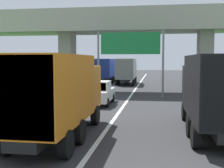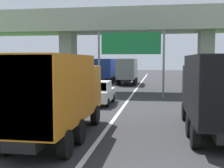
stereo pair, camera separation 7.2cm
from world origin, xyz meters
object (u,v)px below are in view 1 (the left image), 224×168
object	(u,v)px
truck_silver	(127,70)
truck_blue	(106,69)
car_white	(99,93)
overhead_highway_sign	(130,48)
truck_black	(215,90)
truck_orange	(58,92)

from	to	relation	value
truck_silver	truck_blue	bearing A→B (deg)	146.60
truck_blue	car_white	xyz separation A→B (m)	(3.06, -20.36, -1.08)
overhead_highway_sign	car_white	distance (m)	6.16
overhead_highway_sign	truck_silver	size ratio (longest dim) A/B	0.81
overhead_highway_sign	truck_silver	distance (m)	13.73
overhead_highway_sign	truck_blue	bearing A→B (deg)	107.52
overhead_highway_sign	truck_black	bearing A→B (deg)	-68.75
truck_black	car_white	world-z (taller)	truck_black
truck_orange	truck_blue	bearing A→B (deg)	96.19
overhead_highway_sign	truck_silver	xyz separation A→B (m)	(-1.63, 13.42, -2.36)
truck_black	car_white	xyz separation A→B (m)	(-6.65, 7.55, -1.08)
overhead_highway_sign	truck_blue	distance (m)	16.52
overhead_highway_sign	truck_orange	size ratio (longest dim) A/B	0.81
truck_blue	truck_black	world-z (taller)	same
truck_blue	car_white	size ratio (longest dim) A/B	1.78
overhead_highway_sign	truck_orange	xyz separation A→B (m)	(-1.70, -14.12, -2.36)
truck_silver	car_white	xyz separation A→B (m)	(-0.23, -18.19, -1.08)
truck_blue	truck_silver	xyz separation A→B (m)	(3.29, -2.17, 0.00)
truck_silver	car_white	distance (m)	18.22
overhead_highway_sign	car_white	size ratio (longest dim) A/B	1.43
overhead_highway_sign	truck_blue	world-z (taller)	overhead_highway_sign
truck_orange	truck_black	world-z (taller)	same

